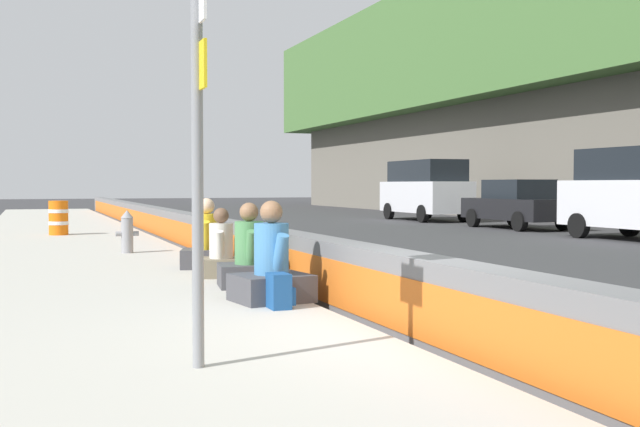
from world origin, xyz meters
The scene contains 13 objects.
ground_plane centered at (0.00, 0.00, 0.00)m, with size 160.00×160.00×0.00m, color #353538.
sidewalk_strip centered at (0.00, 2.65, 0.07)m, with size 80.00×4.40×0.14m, color #B5B2A8.
jersey_barrier centered at (0.00, 0.00, 0.42)m, with size 76.00×0.45×0.85m.
route_sign_post centered at (-0.64, 2.37, 2.23)m, with size 0.44×0.09×3.60m.
fire_hydrant centered at (9.70, 1.72, 0.59)m, with size 0.26×0.46×0.88m.
seated_person_foreground centered at (2.37, 0.87, 0.52)m, with size 0.86×0.97×1.21m.
seated_person_middle centered at (3.78, 0.76, 0.50)m, with size 0.81×0.92×1.16m.
seated_person_rear centered at (5.02, 0.86, 0.47)m, with size 0.85×0.92×1.05m.
seated_person_far centered at (6.33, 0.79, 0.51)m, with size 0.92×1.01×1.18m.
backpack centered at (1.83, 0.94, 0.33)m, with size 0.32×0.28×0.40m.
construction_barrel centered at (16.14, 2.84, 0.62)m, with size 0.54×0.54×0.95m.
parked_car_fourth centered at (16.27, -12.32, 0.86)m, with size 4.52×1.99×1.71m.
parked_car_midline centered at (22.78, -12.23, 1.35)m, with size 5.14×2.18×2.56m.
Camera 1 is at (-6.48, 3.57, 1.55)m, focal length 43.40 mm.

